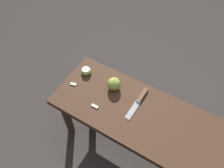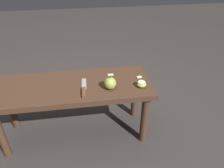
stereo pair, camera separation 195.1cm
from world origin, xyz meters
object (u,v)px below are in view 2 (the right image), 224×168
object	(u,v)px
wooden_bench	(73,93)
knife	(84,90)
apple_whole	(110,83)
apple_cut	(141,84)

from	to	relation	value
wooden_bench	knife	distance (m)	0.14
knife	apple_whole	world-z (taller)	apple_whole
apple_whole	wooden_bench	bearing A→B (deg)	-16.92
apple_whole	apple_cut	world-z (taller)	apple_whole
knife	apple_cut	world-z (taller)	apple_cut
apple_whole	apple_cut	xyz separation A→B (m)	(-0.22, 0.01, -0.02)
wooden_bench	apple_whole	world-z (taller)	apple_whole
wooden_bench	apple_cut	world-z (taller)	apple_cut
wooden_bench	knife	bearing A→B (deg)	134.67
wooden_bench	apple_whole	distance (m)	0.30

